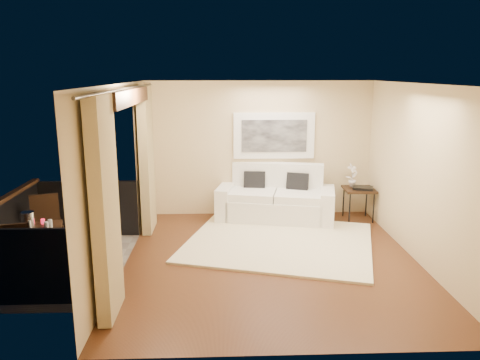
{
  "coord_description": "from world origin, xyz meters",
  "views": [
    {
      "loc": [
        -0.76,
        -6.79,
        2.87
      ],
      "look_at": [
        -0.45,
        1.04,
        1.05
      ],
      "focal_mm": 35.0,
      "sensor_mm": 36.0,
      "label": 1
    }
  ],
  "objects_px": {
    "orchid": "(352,175)",
    "bistro_table": "(38,233)",
    "side_table": "(359,191)",
    "balcony_chair_far": "(46,218)",
    "ice_bucket": "(28,219)",
    "sofa": "(276,200)",
    "balcony_chair_near": "(15,253)"
  },
  "relations": [
    {
      "from": "side_table",
      "to": "ice_bucket",
      "type": "height_order",
      "value": "ice_bucket"
    },
    {
      "from": "bistro_table",
      "to": "balcony_chair_far",
      "type": "distance_m",
      "value": 1.01
    },
    {
      "from": "side_table",
      "to": "orchid",
      "type": "relative_size",
      "value": 1.35
    },
    {
      "from": "sofa",
      "to": "balcony_chair_far",
      "type": "distance_m",
      "value": 4.22
    },
    {
      "from": "orchid",
      "to": "bistro_table",
      "type": "distance_m",
      "value": 5.77
    },
    {
      "from": "side_table",
      "to": "balcony_chair_far",
      "type": "relative_size",
      "value": 0.64
    },
    {
      "from": "side_table",
      "to": "ice_bucket",
      "type": "xyz_separation_m",
      "value": [
        -5.44,
        -2.36,
        0.26
      ]
    },
    {
      "from": "orchid",
      "to": "bistro_table",
      "type": "height_order",
      "value": "orchid"
    },
    {
      "from": "orchid",
      "to": "ice_bucket",
      "type": "height_order",
      "value": "orchid"
    },
    {
      "from": "sofa",
      "to": "side_table",
      "type": "distance_m",
      "value": 1.64
    },
    {
      "from": "ice_bucket",
      "to": "sofa",
      "type": "bearing_deg",
      "value": 32.75
    },
    {
      "from": "balcony_chair_near",
      "to": "side_table",
      "type": "bearing_deg",
      "value": 13.9
    },
    {
      "from": "orchid",
      "to": "bistro_table",
      "type": "bearing_deg",
      "value": -153.46
    },
    {
      "from": "orchid",
      "to": "balcony_chair_far",
      "type": "height_order",
      "value": "orchid"
    },
    {
      "from": "orchid",
      "to": "balcony_chair_far",
      "type": "xyz_separation_m",
      "value": [
        -5.41,
        -1.6,
        -0.3
      ]
    },
    {
      "from": "bistro_table",
      "to": "balcony_chair_near",
      "type": "distance_m",
      "value": 0.42
    },
    {
      "from": "side_table",
      "to": "balcony_chair_far",
      "type": "distance_m",
      "value": 5.73
    },
    {
      "from": "sofa",
      "to": "balcony_chair_near",
      "type": "xyz_separation_m",
      "value": [
        -3.84,
        -2.91,
        0.13
      ]
    },
    {
      "from": "side_table",
      "to": "bistro_table",
      "type": "bearing_deg",
      "value": -154.93
    },
    {
      "from": "side_table",
      "to": "balcony_chair_near",
      "type": "bearing_deg",
      "value": -152.73
    },
    {
      "from": "sofa",
      "to": "ice_bucket",
      "type": "distance_m",
      "value": 4.56
    },
    {
      "from": "balcony_chair_near",
      "to": "ice_bucket",
      "type": "bearing_deg",
      "value": 74.4
    },
    {
      "from": "balcony_chair_far",
      "to": "balcony_chair_near",
      "type": "relative_size",
      "value": 1.12
    },
    {
      "from": "bistro_table",
      "to": "balcony_chair_near",
      "type": "relative_size",
      "value": 0.87
    },
    {
      "from": "sofa",
      "to": "side_table",
      "type": "bearing_deg",
      "value": 8.5
    },
    {
      "from": "bistro_table",
      "to": "balcony_chair_far",
      "type": "bearing_deg",
      "value": 104.5
    },
    {
      "from": "sofa",
      "to": "balcony_chair_near",
      "type": "distance_m",
      "value": 4.82
    },
    {
      "from": "balcony_chair_far",
      "to": "sofa",
      "type": "bearing_deg",
      "value": -176.94
    },
    {
      "from": "balcony_chair_far",
      "to": "bistro_table",
      "type": "bearing_deg",
      "value": 85.38
    },
    {
      "from": "balcony_chair_near",
      "to": "ice_bucket",
      "type": "height_order",
      "value": "ice_bucket"
    },
    {
      "from": "bistro_table",
      "to": "balcony_chair_far",
      "type": "xyz_separation_m",
      "value": [
        -0.25,
        0.98,
        -0.08
      ]
    },
    {
      "from": "orchid",
      "to": "balcony_chair_far",
      "type": "distance_m",
      "value": 5.65
    }
  ]
}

